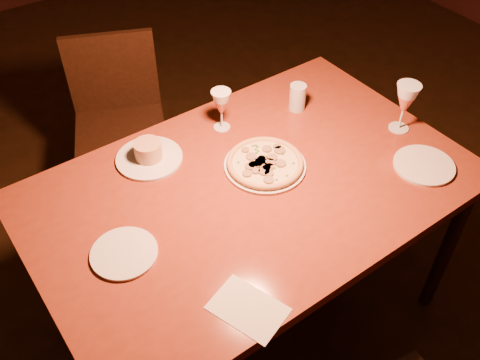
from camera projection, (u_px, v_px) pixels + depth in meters
floor at (258, 288)px, 2.51m from camera, size 7.00×7.00×0.00m
dining_table at (251, 199)px, 1.90m from camera, size 1.55×1.02×0.82m
chair_far at (119, 118)px, 2.63m from camera, size 0.56×0.56×0.89m
pizza_plate at (265, 163)px, 1.91m from camera, size 0.29×0.29×0.03m
ramekin_saucer at (149, 154)px, 1.93m from camera, size 0.24×0.24×0.08m
wine_glass_far at (221, 110)px, 2.02m from camera, size 0.08×0.08×0.17m
wine_glass_right at (404, 107)px, 2.01m from camera, size 0.09×0.09×0.20m
water_tumbler at (297, 97)px, 2.13m from camera, size 0.07×0.07×0.11m
side_plate_left at (124, 253)px, 1.63m from camera, size 0.21×0.21×0.01m
side_plate_near at (424, 165)px, 1.92m from camera, size 0.22×0.22×0.01m
menu_card at (248, 308)px, 1.49m from camera, size 0.20×0.24×0.00m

